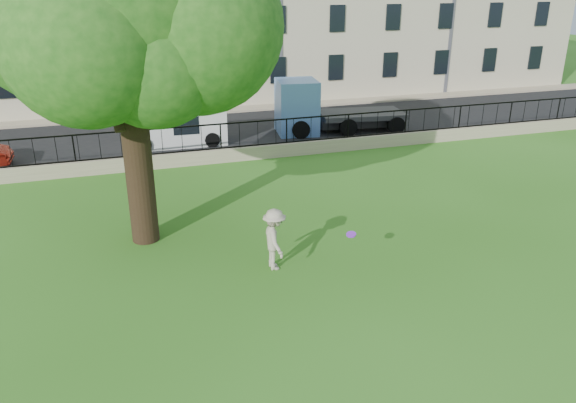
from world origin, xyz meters
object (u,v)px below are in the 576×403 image
object	(u,v)px
tree	(117,3)
frisbee	(351,234)
white_van	(176,125)
man	(275,239)
blue_truck	(339,105)

from	to	relation	value
tree	frisbee	xyz separation A→B (m)	(5.26, -3.97, -5.75)
frisbee	white_van	world-z (taller)	white_van
tree	man	xyz separation A→B (m)	(3.40, -3.04, -6.05)
blue_truck	tree	bearing A→B (deg)	-128.77
man	white_van	bearing A→B (deg)	4.45
man	tree	bearing A→B (deg)	48.67
tree	white_van	distance (m)	12.23
tree	man	world-z (taller)	tree
frisbee	man	bearing A→B (deg)	153.39
tree	white_van	xyz separation A→B (m)	(2.46, 10.40, -5.95)
white_van	blue_truck	bearing A→B (deg)	2.20
man	frisbee	size ratio (longest dim) A/B	6.50
white_van	frisbee	bearing A→B (deg)	-76.77
frisbee	blue_truck	world-z (taller)	blue_truck
tree	frisbee	bearing A→B (deg)	-37.04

